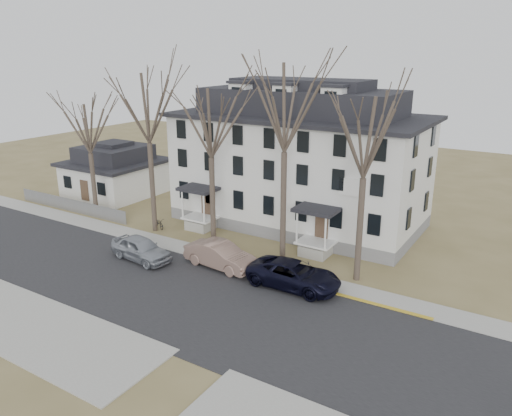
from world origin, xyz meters
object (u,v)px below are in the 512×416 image
Objects in this scene: tree_center at (285,102)px; bicycle_left at (159,223)px; tree_mid_right at (366,132)px; car_silver at (141,249)px; boarding_house at (299,161)px; tree_bungalow at (88,125)px; small_house at (115,172)px; tree_mid_left at (210,118)px; car_navy at (294,275)px; car_tan at (220,256)px; tree_far_left at (147,103)px.

tree_center is 8.96× the size of bicycle_left.
tree_mid_right reaches higher than car_silver.
boarding_house is 1.93× the size of tree_bungalow.
small_house is 19.53m from tree_mid_left.
boarding_house is 3.50× the size of car_navy.
tree_mid_left is (17.00, -6.20, 7.35)m from small_house.
tree_bungalow reaches higher than car_tan.
tree_mid_right is (28.50, -6.20, 7.35)m from small_house.
bicycle_left is (-0.04, 0.54, -9.91)m from tree_far_left.
car_navy is (8.56, -3.15, -8.78)m from tree_mid_left.
bicycle_left is (10.96, -5.66, -1.82)m from small_house.
car_tan is at bearing -25.15° from small_house.
tree_bungalow is 13.68m from car_silver.
tree_bungalow is (-16.00, -8.15, 2.74)m from boarding_house.
small_house is at bearing 69.44° from car_navy.
boarding_house reaches higher than small_house.
tree_mid_right is at bearing 0.00° from tree_center.
tree_mid_left is at bearing 69.31° from car_navy.
tree_center is at bearing 0.00° from tree_bungalow.
boarding_house is at bearing 110.20° from tree_center.
bicycle_left is at bearing 94.78° from tree_far_left.
tree_center is 2.78× the size of car_tan.
tree_far_left reaches higher than small_house.
tree_mid_left is at bearing 47.93° from car_tan.
tree_mid_right is (17.50, 0.00, -0.74)m from tree_far_left.
small_house is (-20.00, -1.96, -3.13)m from boarding_house.
tree_mid_left is 1.18× the size of tree_bungalow.
small_house is 12.46m from bicycle_left.
tree_mid_left reaches higher than bicycle_left.
car_silver is (10.41, -5.07, -7.28)m from tree_bungalow.
tree_mid_right reaches higher than car_navy.
tree_mid_left is 13.08m from tree_bungalow.
small_house is 0.59× the size of tree_center.
car_tan reaches higher than bicycle_left.
tree_center is (23.00, -6.20, 8.84)m from small_house.
tree_far_left is at bearing 180.00° from tree_mid_left.
tree_mid_left is (6.00, 0.00, -0.74)m from tree_far_left.
tree_center reaches higher than car_silver.
tree_center is 11.03m from car_navy.
tree_center is 19.23m from tree_bungalow.
tree_center is 11.13m from car_tan.
tree_center is 16.09m from bicycle_left.
tree_center is (3.00, -8.15, 5.71)m from boarding_house.
bicycle_left is (6.96, 0.54, -7.69)m from tree_bungalow.
tree_mid_left reaches higher than boarding_house.
car_silver is (14.41, -11.27, -1.41)m from small_house.
tree_mid_left is at bearing 180.00° from tree_mid_right.
tree_far_left is at bearing 180.00° from tree_mid_right.
tree_bungalow is at bearing 81.22° from car_navy.
tree_center is at bearing -53.28° from car_silver.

